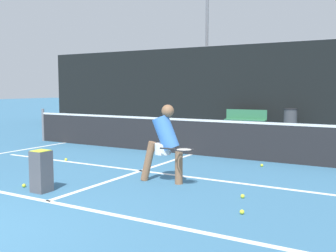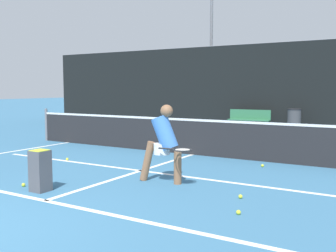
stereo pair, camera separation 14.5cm
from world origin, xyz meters
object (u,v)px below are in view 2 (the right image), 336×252
player_practicing (164,141)px  ball_hopper (40,170)px  courtside_bench (249,119)px  trash_bin (294,121)px

player_practicing → ball_hopper: (-1.48, -1.60, -0.41)m
ball_hopper → player_practicing: bearing=47.2°
player_practicing → courtside_bench: bearing=93.1°
courtside_bench → player_practicing: bearing=-83.4°
courtside_bench → ball_hopper: bearing=-92.4°
player_practicing → ball_hopper: size_ratio=2.05×
player_practicing → ball_hopper: 2.22m
ball_hopper → trash_bin: trash_bin is taller
player_practicing → ball_hopper: player_practicing is taller
ball_hopper → courtside_bench: courtside_bench is taller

